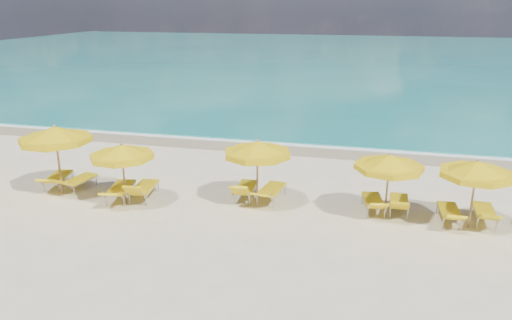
# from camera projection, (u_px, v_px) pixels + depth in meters

# --- Properties ---
(ground_plane) EXTENTS (120.00, 120.00, 0.00)m
(ground_plane) POSITION_uv_depth(u_px,v_px,m) (245.00, 208.00, 16.30)
(ground_plane) COLOR beige
(ocean) EXTENTS (120.00, 80.00, 0.30)m
(ocean) POSITION_uv_depth(u_px,v_px,m) (348.00, 57.00, 60.68)
(ocean) COLOR #14746E
(ocean) RESTS_ON ground
(wet_sand_band) EXTENTS (120.00, 2.60, 0.01)m
(wet_sand_band) POSITION_uv_depth(u_px,v_px,m) (287.00, 147.00, 23.15)
(wet_sand_band) COLOR tan
(wet_sand_band) RESTS_ON ground
(foam_line) EXTENTS (120.00, 1.20, 0.03)m
(foam_line) POSITION_uv_depth(u_px,v_px,m) (290.00, 143.00, 23.88)
(foam_line) COLOR white
(foam_line) RESTS_ON ground
(whitecap_near) EXTENTS (14.00, 0.36, 0.05)m
(whitecap_near) POSITION_uv_depth(u_px,v_px,m) (225.00, 102.00, 33.41)
(whitecap_near) COLOR white
(whitecap_near) RESTS_ON ground
(whitecap_far) EXTENTS (18.00, 0.30, 0.05)m
(whitecap_far) POSITION_uv_depth(u_px,v_px,m) (436.00, 94.00, 36.64)
(whitecap_far) COLOR white
(whitecap_far) RESTS_ON ground
(umbrella_2) EXTENTS (3.21, 3.21, 2.49)m
(umbrella_2) POSITION_uv_depth(u_px,v_px,m) (55.00, 135.00, 16.96)
(umbrella_2) COLOR #A57B52
(umbrella_2) RESTS_ON ground
(umbrella_3) EXTENTS (2.60, 2.60, 2.12)m
(umbrella_3) POSITION_uv_depth(u_px,v_px,m) (122.00, 152.00, 16.12)
(umbrella_3) COLOR #A57B52
(umbrella_3) RESTS_ON ground
(umbrella_4) EXTENTS (2.41, 2.41, 2.25)m
(umbrella_4) POSITION_uv_depth(u_px,v_px,m) (257.00, 149.00, 16.04)
(umbrella_4) COLOR #A57B52
(umbrella_4) RESTS_ON ground
(umbrella_5) EXTENTS (2.34, 2.34, 2.13)m
(umbrella_5) POSITION_uv_depth(u_px,v_px,m) (389.00, 163.00, 15.02)
(umbrella_5) COLOR #A57B52
(umbrella_5) RESTS_ON ground
(umbrella_6) EXTENTS (2.58, 2.58, 2.15)m
(umbrella_6) POSITION_uv_depth(u_px,v_px,m) (476.00, 169.00, 14.38)
(umbrella_6) COLOR #A57B52
(umbrella_6) RESTS_ON ground
(lounger_2_left) EXTENTS (0.96, 1.94, 0.71)m
(lounger_2_left) POSITION_uv_depth(u_px,v_px,m) (58.00, 181.00, 18.16)
(lounger_2_left) COLOR #A5A8AD
(lounger_2_left) RESTS_ON ground
(lounger_2_right) EXTENTS (0.85, 1.85, 0.72)m
(lounger_2_right) POSITION_uv_depth(u_px,v_px,m) (79.00, 184.00, 17.90)
(lounger_2_right) COLOR #A5A8AD
(lounger_2_right) RESTS_ON ground
(lounger_3_left) EXTENTS (1.02, 2.12, 0.73)m
(lounger_3_left) POSITION_uv_depth(u_px,v_px,m) (121.00, 193.00, 16.96)
(lounger_3_left) COLOR #A5A8AD
(lounger_3_left) RESTS_ON ground
(lounger_3_right) EXTENTS (0.86, 1.96, 0.89)m
(lounger_3_right) POSITION_uv_depth(u_px,v_px,m) (144.00, 192.00, 17.03)
(lounger_3_right) COLOR #A5A8AD
(lounger_3_right) RESTS_ON ground
(lounger_4_left) EXTENTS (0.70, 1.86, 0.86)m
(lounger_4_left) POSITION_uv_depth(u_px,v_px,m) (245.00, 192.00, 17.05)
(lounger_4_left) COLOR #A5A8AD
(lounger_4_left) RESTS_ON ground
(lounger_4_right) EXTENTS (0.87, 2.02, 0.70)m
(lounger_4_right) POSITION_uv_depth(u_px,v_px,m) (271.00, 194.00, 16.87)
(lounger_4_right) COLOR #A5A8AD
(lounger_4_right) RESTS_ON ground
(lounger_5_left) EXTENTS (0.89, 1.87, 0.73)m
(lounger_5_left) POSITION_uv_depth(u_px,v_px,m) (373.00, 205.00, 16.00)
(lounger_5_left) COLOR #A5A8AD
(lounger_5_left) RESTS_ON ground
(lounger_5_right) EXTENTS (0.62, 1.76, 0.77)m
(lounger_5_right) POSITION_uv_depth(u_px,v_px,m) (399.00, 206.00, 15.94)
(lounger_5_right) COLOR #A5A8AD
(lounger_5_right) RESTS_ON ground
(lounger_6_left) EXTENTS (0.68, 1.84, 0.71)m
(lounger_6_left) POSITION_uv_depth(u_px,v_px,m) (449.00, 216.00, 15.21)
(lounger_6_left) COLOR #A5A8AD
(lounger_6_left) RESTS_ON ground
(lounger_6_right) EXTENTS (0.64, 1.83, 0.71)m
(lounger_6_right) POSITION_uv_depth(u_px,v_px,m) (484.00, 216.00, 15.21)
(lounger_6_right) COLOR #A5A8AD
(lounger_6_right) RESTS_ON ground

